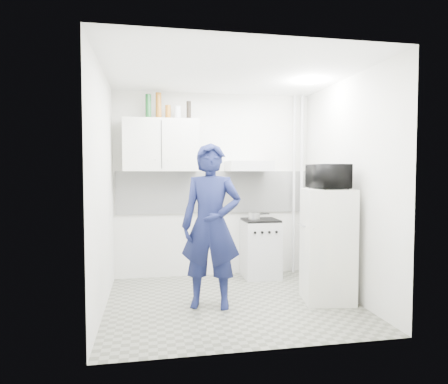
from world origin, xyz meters
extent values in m
plane|color=gray|center=(0.00, 0.00, 0.00)|extent=(2.80, 2.80, 0.00)
plane|color=white|center=(0.00, 0.00, 2.60)|extent=(2.80, 2.80, 0.00)
plane|color=silver|center=(0.00, 1.25, 1.30)|extent=(2.80, 0.00, 2.80)
plane|color=silver|center=(-1.40, 0.00, 1.30)|extent=(0.00, 2.60, 2.60)
plane|color=silver|center=(1.40, 0.00, 1.30)|extent=(0.00, 2.60, 2.60)
imported|color=#131942|center=(-0.25, -0.10, 0.90)|extent=(0.75, 0.59, 1.80)
cube|color=silver|center=(0.63, 1.00, 0.40)|extent=(0.50, 0.50, 0.80)
cube|color=white|center=(1.10, -0.14, 0.65)|extent=(0.62, 0.62, 1.30)
cube|color=black|center=(0.63, 1.00, 0.81)|extent=(0.48, 0.48, 0.03)
cylinder|color=silver|center=(0.53, 1.00, 0.87)|extent=(0.16, 0.16, 0.09)
imported|color=black|center=(1.10, -0.14, 1.44)|extent=(0.52, 0.36, 0.28)
cylinder|color=#144C1E|center=(-0.91, 1.07, 2.36)|extent=(0.08, 0.08, 0.32)
cylinder|color=brown|center=(-0.78, 1.07, 2.38)|extent=(0.08, 0.08, 0.35)
cylinder|color=brown|center=(-0.65, 1.07, 2.29)|extent=(0.08, 0.08, 0.19)
cylinder|color=#B2B7BC|center=(-0.53, 1.07, 2.29)|extent=(0.09, 0.09, 0.18)
cylinder|color=black|center=(-0.37, 1.07, 2.33)|extent=(0.06, 0.06, 0.25)
cube|color=white|center=(-0.75, 1.07, 1.85)|extent=(1.00, 0.35, 0.70)
cube|color=silver|center=(0.45, 1.00, 1.57)|extent=(0.60, 0.50, 0.14)
cube|color=white|center=(0.00, 1.24, 1.20)|extent=(2.74, 0.03, 0.60)
cylinder|color=silver|center=(1.30, 1.17, 1.30)|extent=(0.05, 0.05, 2.60)
cylinder|color=silver|center=(1.18, 1.17, 1.30)|extent=(0.04, 0.04, 2.60)
cylinder|color=white|center=(1.00, 0.20, 2.57)|extent=(0.10, 0.10, 0.02)
camera|label=1|loc=(-0.91, -4.40, 1.50)|focal=32.00mm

